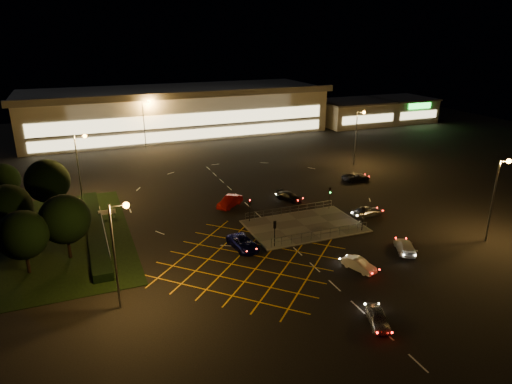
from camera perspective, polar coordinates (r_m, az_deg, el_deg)
name	(u,v)px	position (r m, az deg, el deg)	size (l,w,h in m)	color
ground	(284,223)	(59.80, 3.46, -3.89)	(180.00, 180.00, 0.00)	black
pedestrian_island	(304,226)	(58.98, 6.06, -4.24)	(14.00, 9.00, 0.12)	#4C4944
grass_verge	(52,239)	(60.41, -24.15, -5.37)	(18.00, 30.00, 0.08)	black
hedge	(95,229)	(60.10, -19.47, -4.39)	(2.00, 26.00, 1.00)	black
supermarket	(176,110)	(115.41, -9.95, 10.00)	(72.00, 26.50, 10.50)	beige
retail_unit_a	(353,112)	(126.50, 12.04, 9.72)	(18.80, 14.80, 6.35)	beige
retail_unit_b	(402,109)	(135.98, 17.75, 9.88)	(14.80, 14.80, 6.35)	beige
streetlight_sw	(118,241)	(41.23, -16.85, -5.92)	(1.78, 0.56, 10.03)	slate
streetlight_se	(498,189)	(59.28, 27.96, 0.36)	(1.78, 0.56, 10.03)	slate
streetlight_nw	(80,159)	(69.59, -21.10, 3.91)	(1.78, 0.56, 10.03)	slate
streetlight_ne	(358,130)	(86.33, 12.66, 7.55)	(1.78, 0.56, 10.03)	slate
streetlight_far_left	(146,117)	(99.98, -13.63, 9.06)	(1.78, 0.56, 10.03)	slate
streetlight_far_right	(309,105)	(114.61, 6.66, 10.73)	(1.78, 0.56, 10.03)	slate
signal_sw	(275,228)	(52.32, 2.35, -4.57)	(0.28, 0.30, 3.15)	black
signal_se	(363,214)	(57.96, 13.25, -2.64)	(0.28, 0.30, 3.15)	black
signal_nw	(249,205)	(59.12, -0.83, -1.65)	(0.28, 0.30, 3.15)	black
signal_ne	(330,193)	(64.16, 9.21, -0.19)	(0.28, 0.30, 3.15)	black
tree_a	(23,235)	(51.60, -27.15, -4.81)	(5.04, 5.04, 6.86)	black
tree_b	(8,208)	(59.18, -28.60, -1.76)	(5.40, 5.40, 7.35)	black
tree_c	(47,181)	(66.28, -24.62, 1.25)	(5.76, 5.76, 7.84)	black
tree_d	(3,180)	(72.88, -29.08, 1.31)	(4.68, 4.68, 6.37)	black
tree_e	(65,219)	(53.02, -22.78, -3.15)	(5.40, 5.40, 7.35)	black
car_near_silver	(378,318)	(41.50, 14.99, -14.95)	(1.53, 3.80, 1.29)	silver
car_queue_white	(359,265)	(49.43, 12.76, -8.83)	(1.32, 3.79, 1.25)	white
car_left_blue	(243,243)	(52.66, -1.63, -6.39)	(2.32, 5.03, 1.40)	#0C0E4A
car_far_dkgrey	(289,196)	(67.51, 4.18, -0.56)	(1.72, 4.22, 1.22)	black
car_right_silver	(367,211)	(63.39, 13.75, -2.34)	(1.72, 4.28, 1.46)	#9D9FA4
car_circ_red	(230,202)	(64.97, -3.30, -1.21)	(1.63, 4.68, 1.54)	#A00E0B
car_east_grey	(356,177)	(78.12, 12.41, 1.85)	(2.16, 4.68, 1.30)	black
car_approach_white	(405,246)	(54.63, 18.13, -6.48)	(1.83, 4.51, 1.31)	#B9B9B9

